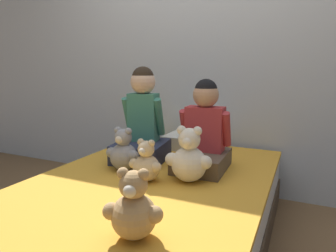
{
  "coord_description": "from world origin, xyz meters",
  "views": [
    {
      "loc": [
        0.81,
        -1.52,
        1.07
      ],
      "look_at": [
        0.0,
        0.24,
        0.7
      ],
      "focal_mm": 32.0,
      "sensor_mm": 36.0,
      "label": 1
    }
  ],
  "objects_px": {
    "teddy_bear_at_foot_of_bed": "(134,209)",
    "teddy_bear_held_by_right_child": "(189,158)",
    "bed": "(152,211)",
    "child_on_right": "(204,134)",
    "teddy_bear_held_by_left_child": "(123,152)",
    "teddy_bear_between_children": "(146,164)",
    "pillow_at_headboard": "(195,142)",
    "child_on_left": "(142,124)"
  },
  "relations": [
    {
      "from": "teddy_bear_held_by_right_child",
      "to": "teddy_bear_at_foot_of_bed",
      "type": "distance_m",
      "value": 0.65
    },
    {
      "from": "teddy_bear_between_children",
      "to": "pillow_at_headboard",
      "type": "xyz_separation_m",
      "value": [
        0.01,
        0.83,
        -0.05
      ]
    },
    {
      "from": "bed",
      "to": "teddy_bear_between_children",
      "type": "height_order",
      "value": "teddy_bear_between_children"
    },
    {
      "from": "teddy_bear_at_foot_of_bed",
      "to": "pillow_at_headboard",
      "type": "bearing_deg",
      "value": 85.0
    },
    {
      "from": "teddy_bear_at_foot_of_bed",
      "to": "teddy_bear_held_by_right_child",
      "type": "bearing_deg",
      "value": 76.84
    },
    {
      "from": "child_on_left",
      "to": "teddy_bear_held_by_left_child",
      "type": "height_order",
      "value": "child_on_left"
    },
    {
      "from": "teddy_bear_held_by_right_child",
      "to": "teddy_bear_at_foot_of_bed",
      "type": "xyz_separation_m",
      "value": [
        0.02,
        -0.65,
        -0.02
      ]
    },
    {
      "from": "teddy_bear_held_by_right_child",
      "to": "pillow_at_headboard",
      "type": "bearing_deg",
      "value": 100.03
    },
    {
      "from": "bed",
      "to": "teddy_bear_held_by_right_child",
      "type": "xyz_separation_m",
      "value": [
        0.22,
        0.05,
        0.35
      ]
    },
    {
      "from": "child_on_right",
      "to": "pillow_at_headboard",
      "type": "distance_m",
      "value": 0.53
    },
    {
      "from": "bed",
      "to": "teddy_bear_held_by_right_child",
      "type": "relative_size",
      "value": 5.89
    },
    {
      "from": "teddy_bear_held_by_right_child",
      "to": "teddy_bear_held_by_left_child",
      "type": "bearing_deg",
      "value": 171.49
    },
    {
      "from": "bed",
      "to": "child_on_left",
      "type": "distance_m",
      "value": 0.62
    },
    {
      "from": "bed",
      "to": "teddy_bear_held_by_left_child",
      "type": "xyz_separation_m",
      "value": [
        -0.24,
        0.06,
        0.33
      ]
    },
    {
      "from": "teddy_bear_held_by_right_child",
      "to": "teddy_bear_between_children",
      "type": "relative_size",
      "value": 1.31
    },
    {
      "from": "child_on_right",
      "to": "teddy_bear_held_by_left_child",
      "type": "height_order",
      "value": "child_on_right"
    },
    {
      "from": "teddy_bear_between_children",
      "to": "teddy_bear_held_by_right_child",
      "type": "bearing_deg",
      "value": 25.53
    },
    {
      "from": "teddy_bear_held_by_left_child",
      "to": "teddy_bear_at_foot_of_bed",
      "type": "height_order",
      "value": "same"
    },
    {
      "from": "bed",
      "to": "teddy_bear_held_by_right_child",
      "type": "bearing_deg",
      "value": 12.04
    },
    {
      "from": "teddy_bear_between_children",
      "to": "teddy_bear_held_by_left_child",
      "type": "bearing_deg",
      "value": 155.85
    },
    {
      "from": "teddy_bear_held_by_left_child",
      "to": "teddy_bear_held_by_right_child",
      "type": "height_order",
      "value": "teddy_bear_held_by_right_child"
    },
    {
      "from": "teddy_bear_held_by_left_child",
      "to": "pillow_at_headboard",
      "type": "distance_m",
      "value": 0.76
    },
    {
      "from": "teddy_bear_held_by_left_child",
      "to": "bed",
      "type": "bearing_deg",
      "value": -13.12
    },
    {
      "from": "child_on_left",
      "to": "teddy_bear_held_by_left_child",
      "type": "relative_size",
      "value": 2.36
    },
    {
      "from": "teddy_bear_between_children",
      "to": "teddy_bear_at_foot_of_bed",
      "type": "height_order",
      "value": "teddy_bear_at_foot_of_bed"
    },
    {
      "from": "child_on_right",
      "to": "teddy_bear_at_foot_of_bed",
      "type": "bearing_deg",
      "value": -90.4
    },
    {
      "from": "teddy_bear_between_children",
      "to": "teddy_bear_at_foot_of_bed",
      "type": "xyz_separation_m",
      "value": [
        0.25,
        -0.55,
        0.01
      ]
    },
    {
      "from": "bed",
      "to": "pillow_at_headboard",
      "type": "distance_m",
      "value": 0.82
    },
    {
      "from": "teddy_bear_held_by_left_child",
      "to": "teddy_bear_at_foot_of_bed",
      "type": "xyz_separation_m",
      "value": [
        0.48,
        -0.67,
        -0.0
      ]
    },
    {
      "from": "child_on_right",
      "to": "teddy_bear_at_foot_of_bed",
      "type": "xyz_separation_m",
      "value": [
        0.02,
        -0.93,
        -0.11
      ]
    },
    {
      "from": "child_on_right",
      "to": "teddy_bear_held_by_left_child",
      "type": "bearing_deg",
      "value": -151.68
    },
    {
      "from": "child_on_right",
      "to": "teddy_bear_held_by_right_child",
      "type": "relative_size",
      "value": 1.78
    },
    {
      "from": "child_on_left",
      "to": "teddy_bear_at_foot_of_bed",
      "type": "distance_m",
      "value": 1.05
    },
    {
      "from": "teddy_bear_held_by_right_child",
      "to": "pillow_at_headboard",
      "type": "relative_size",
      "value": 0.71
    },
    {
      "from": "teddy_bear_held_by_right_child",
      "to": "teddy_bear_between_children",
      "type": "distance_m",
      "value": 0.25
    },
    {
      "from": "child_on_left",
      "to": "teddy_bear_held_by_left_child",
      "type": "distance_m",
      "value": 0.3
    },
    {
      "from": "teddy_bear_held_by_right_child",
      "to": "teddy_bear_between_children",
      "type": "height_order",
      "value": "teddy_bear_held_by_right_child"
    },
    {
      "from": "child_on_left",
      "to": "teddy_bear_held_by_right_child",
      "type": "distance_m",
      "value": 0.55
    },
    {
      "from": "teddy_bear_at_foot_of_bed",
      "to": "bed",
      "type": "bearing_deg",
      "value": 96.87
    },
    {
      "from": "bed",
      "to": "teddy_bear_at_foot_of_bed",
      "type": "bearing_deg",
      "value": -68.2
    },
    {
      "from": "teddy_bear_at_foot_of_bed",
      "to": "teddy_bear_held_by_left_child",
      "type": "bearing_deg",
      "value": 110.73
    },
    {
      "from": "teddy_bear_at_foot_of_bed",
      "to": "pillow_at_headboard",
      "type": "xyz_separation_m",
      "value": [
        -0.24,
        1.38,
        -0.06
      ]
    }
  ]
}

